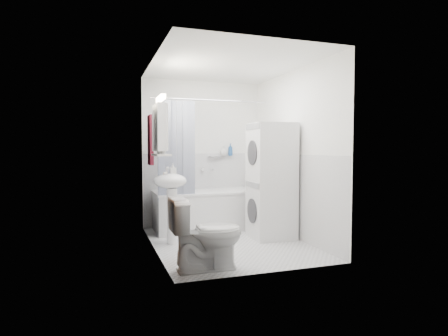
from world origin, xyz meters
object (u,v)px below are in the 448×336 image
object	(u,v)px
toilet	(206,234)
bathtub	(205,208)
sink	(171,192)
washer_dryer	(271,181)

from	to	relation	value
toilet	bathtub	bearing A→B (deg)	-14.60
bathtub	sink	xyz separation A→B (m)	(-0.69, -0.74, 0.36)
bathtub	toilet	size ratio (longest dim) A/B	2.09
bathtub	toilet	bearing A→B (deg)	-105.52
sink	toilet	xyz separation A→B (m)	(0.16, -1.17, -0.33)
washer_dryer	toilet	bearing A→B (deg)	-137.41
bathtub	sink	bearing A→B (deg)	-133.12
toilet	washer_dryer	bearing A→B (deg)	-48.81
bathtub	sink	size ratio (longest dim) A/B	1.55
bathtub	washer_dryer	world-z (taller)	washer_dryer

